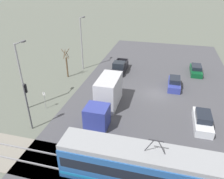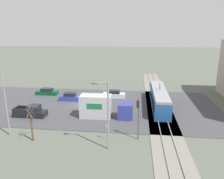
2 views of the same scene
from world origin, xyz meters
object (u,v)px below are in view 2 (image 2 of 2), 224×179
(sedan_car_0, at_px, (47,92))
(street_lamp_near_crossing, at_px, (106,112))
(box_truck, at_px, (103,107))
(pickup_truck, at_px, (31,112))
(street_lamp_mid_block, at_px, (4,100))
(traffic_light_pole, at_px, (138,115))
(light_rail_tram, at_px, (159,98))
(sedan_car_2, at_px, (114,94))
(sedan_car_1, at_px, (70,97))
(no_parking_sign, at_px, (107,130))
(street_tree, at_px, (32,125))

(sedan_car_0, relative_size, street_lamp_near_crossing, 0.56)
(street_lamp_near_crossing, bearing_deg, box_truck, -168.38)
(pickup_truck, distance_m, street_lamp_near_crossing, 16.78)
(sedan_car_0, height_order, street_lamp_mid_block, street_lamp_mid_block)
(traffic_light_pole, bearing_deg, sedan_car_0, -132.54)
(street_lamp_near_crossing, bearing_deg, light_rail_tram, 154.93)
(light_rail_tram, relative_size, sedan_car_2, 3.16)
(light_rail_tram, height_order, traffic_light_pole, traffic_light_pole)
(sedan_car_1, bearing_deg, street_lamp_near_crossing, 29.41)
(pickup_truck, distance_m, no_parking_sign, 14.98)
(sedan_car_0, height_order, street_tree, street_tree)
(box_truck, xyz_separation_m, street_lamp_mid_block, (7.57, -11.82, 3.24))
(street_lamp_near_crossing, relative_size, street_lamp_mid_block, 0.94)
(no_parking_sign, bearing_deg, sedan_car_1, -147.87)
(pickup_truck, bearing_deg, light_rail_tram, 109.21)
(traffic_light_pole, relative_size, no_parking_sign, 2.35)
(street_lamp_near_crossing, bearing_deg, sedan_car_1, -150.59)
(sedan_car_0, xyz_separation_m, street_lamp_near_crossing, (21.21, 16.34, 4.09))
(street_tree, bearing_deg, light_rail_tram, 131.32)
(sedan_car_2, height_order, traffic_light_pole, traffic_light_pole)
(sedan_car_0, xyz_separation_m, street_tree, (20.29, 6.61, 1.50))
(sedan_car_0, bearing_deg, light_rail_tram, -102.12)
(pickup_truck, distance_m, sedan_car_0, 12.82)
(street_lamp_near_crossing, bearing_deg, no_parking_sign, -172.80)
(light_rail_tram, bearing_deg, sedan_car_2, -117.72)
(sedan_car_0, height_order, no_parking_sign, no_parking_sign)
(pickup_truck, bearing_deg, sedan_car_1, 157.00)
(box_truck, xyz_separation_m, traffic_light_pole, (6.76, 5.63, 1.67))
(box_truck, height_order, pickup_truck, box_truck)
(sedan_car_1, distance_m, sedan_car_2, 9.13)
(sedan_car_1, distance_m, no_parking_sign, 18.25)
(light_rail_tram, height_order, no_parking_sign, light_rail_tram)
(sedan_car_1, xyz_separation_m, no_parking_sign, (15.44, 9.70, 0.64))
(sedan_car_0, bearing_deg, traffic_light_pole, -132.54)
(street_lamp_near_crossing, bearing_deg, pickup_truck, -122.01)
(sedan_car_0, height_order, sedan_car_2, sedan_car_2)
(sedan_car_0, height_order, sedan_car_1, sedan_car_1)
(no_parking_sign, bearing_deg, pickup_truck, -115.22)
(light_rail_tram, distance_m, sedan_car_1, 17.61)
(pickup_truck, height_order, sedan_car_1, pickup_truck)
(box_truck, distance_m, sedan_car_2, 11.19)
(light_rail_tram, xyz_separation_m, sedan_car_0, (-5.12, -23.86, -0.97))
(pickup_truck, bearing_deg, traffic_light_pole, 71.73)
(street_tree, bearing_deg, traffic_light_pole, 98.30)
(sedan_car_2, distance_m, street_lamp_near_crossing, 21.20)
(box_truck, bearing_deg, street_tree, -41.63)
(light_rail_tram, xyz_separation_m, street_lamp_near_crossing, (16.09, -7.53, 3.12))
(sedan_car_2, relative_size, street_lamp_mid_block, 0.53)
(sedan_car_0, xyz_separation_m, sedan_car_2, (0.45, 14.96, 0.06))
(sedan_car_2, bearing_deg, light_rail_tram, -117.72)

